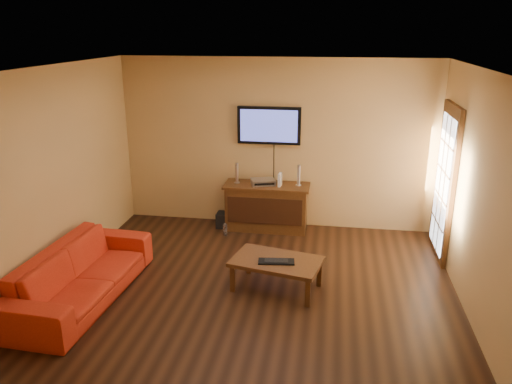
% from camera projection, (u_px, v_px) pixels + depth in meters
% --- Properties ---
extents(ground_plane, '(5.00, 5.00, 0.00)m').
position_uv_depth(ground_plane, '(250.00, 299.00, 6.03)').
color(ground_plane, black).
rests_on(ground_plane, ground).
extents(room_walls, '(5.00, 5.00, 5.00)m').
position_uv_depth(room_walls, '(258.00, 151.00, 6.08)').
color(room_walls, tan).
rests_on(room_walls, ground).
extents(french_door, '(0.07, 1.02, 2.22)m').
position_uv_depth(french_door, '(445.00, 184.00, 6.93)').
color(french_door, '#43240F').
rests_on(french_door, ground).
extents(media_console, '(1.36, 0.52, 0.75)m').
position_uv_depth(media_console, '(267.00, 207.00, 8.02)').
color(media_console, '#43240F').
rests_on(media_console, ground).
extents(television, '(1.00, 0.08, 0.59)m').
position_uv_depth(television, '(269.00, 126.00, 7.82)').
color(television, black).
rests_on(television, ground).
extents(coffee_table, '(1.19, 0.87, 0.40)m').
position_uv_depth(coffee_table, '(277.00, 263.00, 6.17)').
color(coffee_table, '#43240F').
rests_on(coffee_table, ground).
extents(sofa, '(0.76, 2.23, 0.86)m').
position_uv_depth(sofa, '(80.00, 266.00, 5.93)').
color(sofa, red).
rests_on(sofa, ground).
extents(speaker_left, '(0.09, 0.09, 0.33)m').
position_uv_depth(speaker_left, '(237.00, 174.00, 7.95)').
color(speaker_left, silver).
rests_on(speaker_left, media_console).
extents(speaker_right, '(0.09, 0.09, 0.33)m').
position_uv_depth(speaker_right, '(299.00, 176.00, 7.82)').
color(speaker_right, silver).
rests_on(speaker_right, media_console).
extents(av_receiver, '(0.44, 0.37, 0.08)m').
position_uv_depth(av_receiver, '(263.00, 182.00, 7.91)').
color(av_receiver, silver).
rests_on(av_receiver, media_console).
extents(game_console, '(0.06, 0.15, 0.21)m').
position_uv_depth(game_console, '(280.00, 180.00, 7.81)').
color(game_console, white).
rests_on(game_console, media_console).
extents(subwoofer, '(0.24, 0.24, 0.24)m').
position_uv_depth(subwoofer, '(224.00, 220.00, 8.17)').
color(subwoofer, black).
rests_on(subwoofer, ground).
extents(bottle, '(0.07, 0.07, 0.20)m').
position_uv_depth(bottle, '(225.00, 229.00, 7.85)').
color(bottle, white).
rests_on(bottle, ground).
extents(keyboard, '(0.46, 0.21, 0.03)m').
position_uv_depth(keyboard, '(276.00, 261.00, 6.09)').
color(keyboard, black).
rests_on(keyboard, coffee_table).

